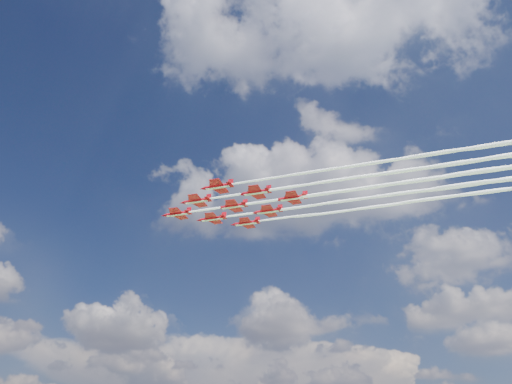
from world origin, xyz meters
TOP-DOWN VIEW (x-y plane):
  - jet_lead at (43.79, -0.65)m, footprint 142.11×10.42m
  - jet_row2_port at (53.54, -8.03)m, footprint 142.11×10.42m
  - jet_row2_starb at (54.04, 6.01)m, footprint 142.11×10.42m
  - jet_row3_port at (63.29, -15.40)m, footprint 142.11×10.42m
  - jet_row3_centre at (63.79, -1.37)m, footprint 142.11×10.42m
  - jet_row3_starb at (64.29, 12.67)m, footprint 142.11×10.42m
  - jet_row4_port at (73.54, -8.74)m, footprint 142.11×10.42m
  - jet_row4_starb at (74.04, 5.29)m, footprint 142.11×10.42m

SIDE VIEW (x-z plane):
  - jet_lead at x=43.79m, z-range 75.89..78.60m
  - jet_row2_port at x=53.54m, z-range 75.89..78.60m
  - jet_row2_starb at x=54.04m, z-range 75.89..78.60m
  - jet_row3_port at x=63.29m, z-range 75.89..78.60m
  - jet_row3_centre at x=63.79m, z-range 75.89..78.60m
  - jet_row3_starb at x=64.29m, z-range 75.89..78.60m
  - jet_row4_port at x=73.54m, z-range 75.89..78.60m
  - jet_row4_starb at x=74.04m, z-range 75.89..78.60m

